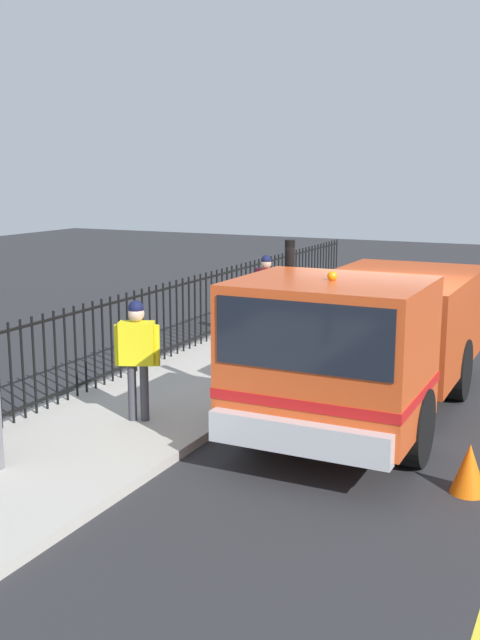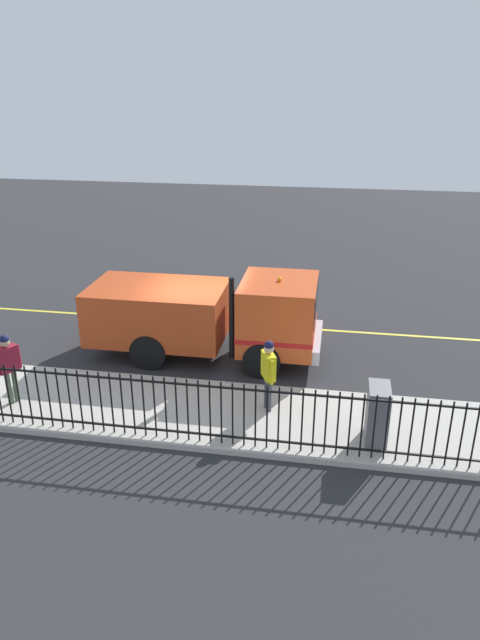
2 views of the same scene
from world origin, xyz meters
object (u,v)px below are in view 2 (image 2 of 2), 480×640
Objects in this scene: pedestrian_distant at (8,362)px; traffic_cone at (293,326)px; work_truck at (217,312)px; worker_standing at (268,368)px; utility_cabinet at (377,414)px.

pedestrian_distant reaches higher than traffic_cone.
work_truck reaches higher than traffic_cone.
traffic_cone is at bearing 160.04° from pedestrian_distant.
pedestrian_distant is (0.66, -5.81, -0.00)m from worker_standing.
worker_standing is (2.72, 1.72, -0.12)m from work_truck.
traffic_cone is at bearing 132.22° from work_truck.
pedestrian_distant reaches higher than utility_cabinet.
utility_cabinet is 5.73m from traffic_cone.
utility_cabinet is 2.15× the size of traffic_cone.
pedestrian_distant is (3.39, -4.09, -0.12)m from work_truck.
worker_standing is 5.84m from pedestrian_distant.
utility_cabinet is at bearing 48.54° from work_truck.
pedestrian_distant is at bearing -50.64° from work_truck.
worker_standing is 1.00× the size of pedestrian_distant.
work_truck is 5.31m from pedestrian_distant.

